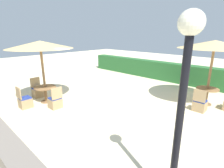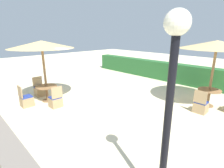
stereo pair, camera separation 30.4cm
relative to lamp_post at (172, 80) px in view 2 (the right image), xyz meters
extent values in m
plane|color=beige|center=(-4.04, 2.10, -2.35)|extent=(40.00, 40.00, 0.00)
cube|color=#28602D|center=(-4.04, 8.07, -1.76)|extent=(13.00, 0.70, 1.17)
cube|color=slate|center=(-4.04, -1.62, -2.14)|extent=(10.00, 0.56, 0.43)
cylinder|color=black|center=(0.00, 0.00, -0.85)|extent=(0.12, 0.12, 3.00)
sphere|color=silver|center=(0.00, 0.00, 0.79)|extent=(0.36, 0.36, 0.36)
cylinder|color=olive|center=(-6.35, 0.78, -1.04)|extent=(0.10, 0.10, 2.63)
cone|color=tan|center=(-6.35, 0.78, 0.20)|extent=(2.71, 2.71, 0.32)
cylinder|color=olive|center=(-6.35, 0.78, -2.34)|extent=(0.48, 0.48, 0.03)
cylinder|color=olive|center=(-6.35, 0.78, -2.02)|extent=(0.12, 0.12, 0.66)
cylinder|color=olive|center=(-6.35, 0.78, -1.67)|extent=(0.95, 0.95, 0.04)
cube|color=tan|center=(-7.26, 0.82, -2.15)|extent=(0.46, 0.46, 0.40)
cube|color=#233893|center=(-7.26, 0.82, -1.93)|extent=(0.42, 0.42, 0.05)
cube|color=tan|center=(-7.47, 0.82, -1.66)|extent=(0.04, 0.46, 0.48)
cube|color=tan|center=(-5.44, 0.73, -2.15)|extent=(0.46, 0.46, 0.40)
cube|color=#233893|center=(-5.44, 0.73, -1.93)|extent=(0.42, 0.42, 0.05)
cube|color=tan|center=(-5.23, 0.73, -1.66)|extent=(0.04, 0.46, 0.48)
cube|color=tan|center=(-6.36, -0.12, -2.15)|extent=(0.46, 0.46, 0.40)
cube|color=#233893|center=(-6.36, -0.12, -1.93)|extent=(0.42, 0.42, 0.05)
cube|color=tan|center=(-6.36, -0.33, -1.66)|extent=(0.46, 0.04, 0.48)
cylinder|color=olive|center=(-1.02, 5.47, -1.02)|extent=(0.10, 0.10, 2.66)
cone|color=tan|center=(-1.02, 5.47, 0.23)|extent=(2.84, 2.84, 0.32)
cylinder|color=olive|center=(-1.02, 5.47, -2.34)|extent=(0.48, 0.48, 0.03)
cylinder|color=olive|center=(-1.02, 5.47, -2.01)|extent=(0.12, 0.12, 0.69)
cylinder|color=olive|center=(-1.02, 5.47, -1.64)|extent=(0.91, 0.91, 0.04)
cube|color=tan|center=(-0.99, 4.58, -2.15)|extent=(0.46, 0.46, 0.40)
cube|color=#233893|center=(-0.99, 4.58, -1.93)|extent=(0.42, 0.42, 0.05)
cube|color=tan|center=(-0.99, 4.37, -1.66)|extent=(0.46, 0.04, 0.48)
camera|label=1|loc=(0.94, -2.52, 0.65)|focal=28.00mm
camera|label=2|loc=(1.15, -2.30, 0.65)|focal=28.00mm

